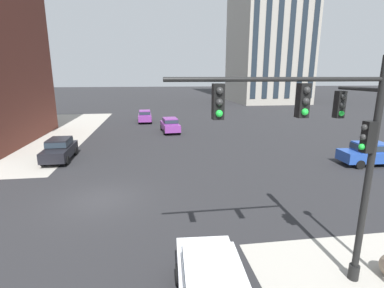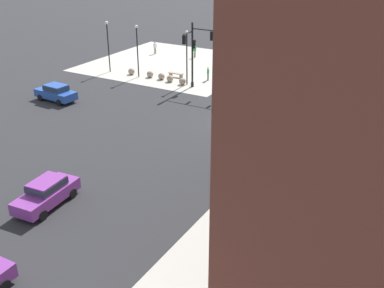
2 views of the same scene
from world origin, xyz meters
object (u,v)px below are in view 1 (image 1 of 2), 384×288
car_main_southbound_far (170,124)px  car_cross_westbound (60,149)px  traffic_signal_main (333,143)px  car_main_northbound_far (371,153)px  car_main_northbound_near (145,116)px

car_main_southbound_far → car_cross_westbound: bearing=-132.9°
traffic_signal_main → car_cross_westbound: 19.80m
car_main_northbound_far → car_main_northbound_near: bearing=126.9°
traffic_signal_main → car_main_northbound_near: (-6.12, 32.83, -3.58)m
car_main_northbound_far → car_main_southbound_far: 19.87m
traffic_signal_main → car_main_northbound_near: traffic_signal_main is taller
car_main_southbound_far → traffic_signal_main: bearing=-83.0°
car_main_northbound_near → car_main_southbound_far: (3.03, -7.80, 0.00)m
traffic_signal_main → car_main_southbound_far: 25.47m
car_main_southbound_far → car_main_northbound_near: bearing=111.2°
car_main_northbound_near → car_main_southbound_far: same height
car_main_northbound_near → car_main_southbound_far: bearing=-68.8°
traffic_signal_main → car_main_southbound_far: bearing=97.0°
car_main_northbound_far → car_main_southbound_far: bearing=133.4°
traffic_signal_main → car_main_northbound_near: 33.58m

